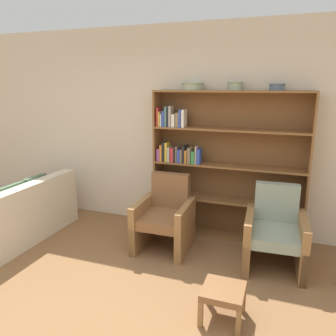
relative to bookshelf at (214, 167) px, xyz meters
name	(u,v)px	position (x,y,z in m)	size (l,w,h in m)	color
wall_back	(189,130)	(-0.40, 0.17, 0.45)	(12.00, 0.06, 2.75)	beige
bookshelf	(214,167)	(0.00, 0.00, 0.00)	(1.95, 0.30, 1.91)	brown
bowl_slate	(192,86)	(-0.31, -0.02, 1.04)	(0.29, 0.29, 0.10)	gray
bowl_stoneware	(235,85)	(0.23, -0.02, 1.04)	(0.20, 0.20, 0.10)	gray
bowl_sage	(277,86)	(0.71, -0.02, 1.03)	(0.19, 0.19, 0.08)	slate
couch	(18,216)	(-2.41, -0.97, -0.65)	(0.88, 1.51, 0.79)	beige
armchair_leather	(165,217)	(-0.47, -0.58, -0.54)	(0.66, 0.70, 0.89)	olive
armchair_cushioned	(275,233)	(0.83, -0.58, -0.54)	(0.68, 0.71, 0.89)	olive
footstool	(223,294)	(0.46, -1.66, -0.68)	(0.35, 0.35, 0.30)	olive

